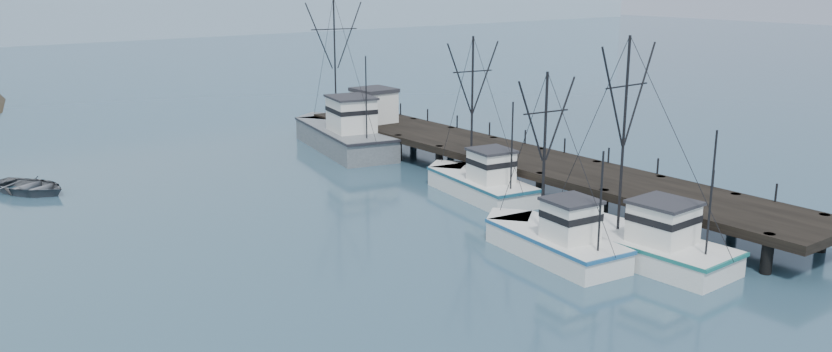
{
  "coord_description": "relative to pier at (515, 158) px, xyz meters",
  "views": [
    {
      "loc": [
        -23.96,
        -22.99,
        14.02
      ],
      "look_at": [
        3.6,
        13.44,
        2.5
      ],
      "focal_mm": 35.0,
      "sensor_mm": 36.0,
      "label": 1
    }
  ],
  "objects": [
    {
      "name": "pier",
      "position": [
        0.0,
        0.0,
        0.0
      ],
      "size": [
        6.0,
        44.0,
        2.0
      ],
      "color": "black",
      "rests_on": "ground"
    },
    {
      "name": "pickup_truck",
      "position": [
        -0.54,
        17.32,
        1.07
      ],
      "size": [
        5.99,
        4.31,
        1.51
      ],
      "primitive_type": "imported",
      "rotation": [
        0.0,
        0.0,
        1.94
      ],
      "color": "silver",
      "rests_on": "pier"
    },
    {
      "name": "motorboat",
      "position": [
        -27.3,
        17.04,
        -1.69
      ],
      "size": [
        6.37,
        7.03,
        1.19
      ],
      "primitive_type": "imported",
      "rotation": [
        0.0,
        0.0,
        0.5
      ],
      "color": "#55585E",
      "rests_on": "ground"
    },
    {
      "name": "trawler_near",
      "position": [
        -5.81,
        -14.73,
        -0.87
      ],
      "size": [
        4.08,
        11.26,
        11.41
      ],
      "color": "white",
      "rests_on": "ground"
    },
    {
      "name": "ground",
      "position": [
        -14.0,
        -16.0,
        -1.69
      ],
      "size": [
        400.0,
        400.0,
        0.0
      ],
      "primitive_type": "plane",
      "color": "#2A495F",
      "rests_on": "ground"
    },
    {
      "name": "trawler_mid",
      "position": [
        -8.9,
        -12.01,
        -0.87
      ],
      "size": [
        4.03,
        9.51,
        9.62
      ],
      "color": "white",
      "rests_on": "ground"
    },
    {
      "name": "pier_shed",
      "position": [
        -0.88,
        15.74,
        1.73
      ],
      "size": [
        3.0,
        3.2,
        2.8
      ],
      "color": "silver",
      "rests_on": "pier"
    },
    {
      "name": "trawler_far",
      "position": [
        -4.23,
        -1.11,
        -0.87
      ],
      "size": [
        4.47,
        10.15,
        10.48
      ],
      "color": "white",
      "rests_on": "ground"
    },
    {
      "name": "work_vessel",
      "position": [
        -3.71,
        16.15,
        -0.46
      ],
      "size": [
        6.87,
        14.85,
        12.49
      ],
      "color": "slate",
      "rests_on": "ground"
    }
  ]
}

